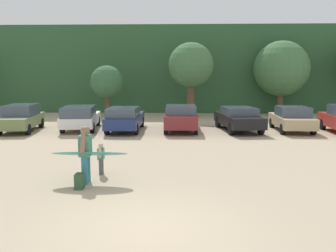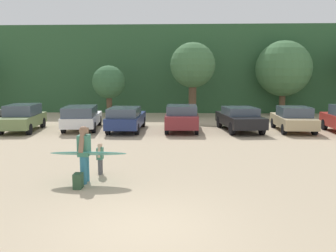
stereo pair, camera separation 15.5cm
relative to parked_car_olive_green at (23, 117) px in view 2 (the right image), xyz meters
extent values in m
plane|color=tan|center=(8.69, -13.52, -0.82)|extent=(120.00, 120.00, 0.00)
cube|color=#2D5633|center=(8.69, 16.68, 2.95)|extent=(108.00, 12.00, 7.53)
cylinder|color=brown|center=(3.61, 7.56, 0.00)|extent=(0.44, 0.44, 1.64)
sphere|color=#38663D|center=(3.61, 7.56, 1.92)|extent=(2.58, 2.58, 2.58)
cylinder|color=brown|center=(10.16, 7.70, 0.46)|extent=(0.60, 0.60, 2.56)
sphere|color=#427042|center=(10.16, 7.70, 3.22)|extent=(3.49, 3.49, 3.49)
cylinder|color=brown|center=(17.53, 9.37, 0.13)|extent=(0.49, 0.49, 1.89)
sphere|color=#427042|center=(17.53, 9.37, 2.98)|extent=(4.49, 4.49, 4.49)
cube|color=#6B7F4C|center=(0.00, -0.04, -0.19)|extent=(2.17, 4.39, 0.64)
cube|color=#3F4C5B|center=(-0.01, 0.08, 0.44)|extent=(1.83, 2.55, 0.62)
cylinder|color=black|center=(-0.92, 1.26, -0.51)|extent=(0.29, 0.64, 0.62)
cylinder|color=black|center=(0.62, 1.43, -0.51)|extent=(0.29, 0.64, 0.62)
cylinder|color=black|center=(-0.61, -1.51, -0.51)|extent=(0.29, 0.64, 0.62)
cylinder|color=black|center=(0.93, -1.34, -0.51)|extent=(0.29, 0.64, 0.62)
cube|color=white|center=(3.32, 0.88, -0.21)|extent=(2.41, 4.86, 0.57)
cube|color=#3F4C5B|center=(3.42, 0.05, 0.36)|extent=(2.04, 2.95, 0.58)
cylinder|color=black|center=(2.30, 2.32, -0.50)|extent=(0.29, 0.66, 0.63)
cylinder|color=black|center=(3.97, 2.51, -0.50)|extent=(0.29, 0.66, 0.63)
cylinder|color=black|center=(2.67, -0.75, -0.50)|extent=(0.29, 0.66, 0.63)
cylinder|color=black|center=(4.34, -0.55, -0.50)|extent=(0.29, 0.66, 0.63)
cube|color=navy|center=(6.10, 0.43, -0.18)|extent=(1.80, 4.71, 0.63)
cube|color=#3F4C5B|center=(6.10, -0.38, 0.38)|extent=(1.66, 2.42, 0.50)
cylinder|color=black|center=(5.29, 1.98, -0.49)|extent=(0.22, 0.64, 0.64)
cylinder|color=black|center=(6.91, 1.98, -0.49)|extent=(0.22, 0.64, 0.64)
cylinder|color=black|center=(5.29, -1.12, -0.49)|extent=(0.22, 0.64, 0.64)
cylinder|color=black|center=(6.91, -1.12, -0.49)|extent=(0.22, 0.64, 0.64)
cube|color=maroon|center=(9.39, 0.63, -0.12)|extent=(1.87, 4.59, 0.72)
cube|color=#3F4C5B|center=(9.39, 0.03, 0.49)|extent=(1.71, 2.22, 0.49)
cylinder|color=black|center=(8.55, 2.14, -0.48)|extent=(0.22, 0.67, 0.67)
cylinder|color=black|center=(10.21, 2.14, -0.48)|extent=(0.22, 0.67, 0.67)
cylinder|color=black|center=(8.56, -0.89, -0.48)|extent=(0.22, 0.67, 0.67)
cylinder|color=black|center=(10.22, -0.88, -0.48)|extent=(0.22, 0.67, 0.67)
cube|color=black|center=(12.79, 0.59, -0.15)|extent=(2.50, 4.77, 0.62)
cube|color=#3F4C5B|center=(12.81, 0.51, 0.38)|extent=(2.02, 2.39, 0.44)
cylinder|color=black|center=(11.75, 1.96, -0.46)|extent=(0.32, 0.74, 0.72)
cylinder|color=black|center=(13.43, 2.19, -0.46)|extent=(0.32, 0.74, 0.72)
cylinder|color=black|center=(12.16, -1.02, -0.46)|extent=(0.32, 0.74, 0.72)
cylinder|color=black|center=(13.84, -0.78, -0.46)|extent=(0.32, 0.74, 0.72)
cube|color=tan|center=(15.93, 0.63, -0.21)|extent=(1.94, 4.21, 0.60)
cube|color=#3F4C5B|center=(15.92, 0.44, 0.37)|extent=(1.74, 1.98, 0.56)
cylinder|color=black|center=(15.13, 2.02, -0.51)|extent=(0.23, 0.61, 0.60)
cylinder|color=black|center=(16.79, 1.99, -0.51)|extent=(0.23, 0.61, 0.60)
cylinder|color=black|center=(15.07, -0.72, -0.51)|extent=(0.23, 0.61, 0.60)
cylinder|color=black|center=(16.72, -0.76, -0.51)|extent=(0.23, 0.61, 0.60)
cylinder|color=black|center=(17.99, 1.24, -0.49)|extent=(0.24, 0.65, 0.64)
cylinder|color=teal|center=(6.48, -10.40, -0.39)|extent=(0.20, 0.20, 0.85)
cylinder|color=teal|center=(6.48, -10.10, -0.39)|extent=(0.20, 0.20, 0.85)
cube|color=#3F7F66|center=(6.48, -10.25, 0.36)|extent=(0.32, 0.43, 0.65)
sphere|color=#8C664C|center=(6.48, -10.25, 0.82)|extent=(0.27, 0.27, 0.27)
cylinder|color=#8C664C|center=(6.48, -10.49, 0.53)|extent=(0.14, 0.43, 0.68)
cylinder|color=#8C664C|center=(6.48, -10.01, 0.53)|extent=(0.14, 0.38, 0.69)
cylinder|color=#4C4C51|center=(6.73, -9.34, -0.56)|extent=(0.12, 0.12, 0.51)
cylinder|color=#4C4C51|center=(6.73, -9.16, -0.56)|extent=(0.12, 0.12, 0.51)
cube|color=#3F7F66|center=(6.73, -9.25, -0.11)|extent=(0.20, 0.26, 0.39)
sphere|color=#D8AD8C|center=(6.73, -9.25, 0.16)|extent=(0.16, 0.16, 0.16)
cylinder|color=#D8AD8C|center=(6.73, -9.39, -0.01)|extent=(0.09, 0.18, 0.42)
cylinder|color=#D8AD8C|center=(6.73, -9.11, -0.01)|extent=(0.09, 0.15, 0.42)
ellipsoid|color=teal|center=(6.61, -10.23, 0.10)|extent=(2.37, 0.70, 0.29)
cube|color=#2D4C33|center=(6.44, -10.85, -0.59)|extent=(0.24, 0.34, 0.45)
camera|label=1|loc=(9.40, -21.20, 2.50)|focal=39.42mm
camera|label=2|loc=(9.56, -21.19, 2.50)|focal=39.42mm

